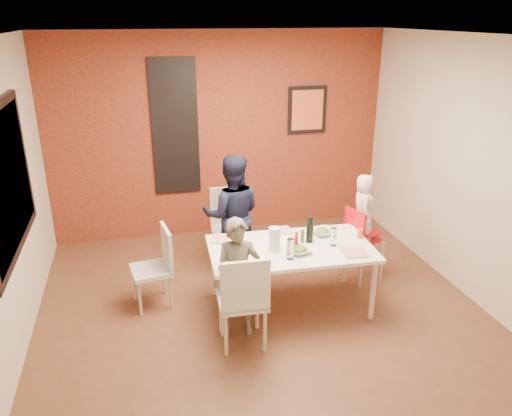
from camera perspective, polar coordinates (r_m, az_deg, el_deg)
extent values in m
plane|color=brown|center=(5.24, 0.82, -11.94)|extent=(4.50, 4.50, 0.00)
cube|color=white|center=(4.38, 1.01, 19.05)|extent=(4.50, 4.50, 0.02)
cube|color=beige|center=(6.75, -4.09, 8.24)|extent=(4.50, 0.02, 2.70)
cube|color=beige|center=(2.75, 13.47, -13.06)|extent=(4.50, 0.02, 2.70)
cube|color=beige|center=(4.63, -27.09, -0.33)|extent=(0.02, 4.50, 2.70)
cube|color=beige|center=(5.63, 23.66, 3.80)|extent=(0.02, 4.50, 2.70)
cube|color=maroon|center=(6.73, -4.06, 8.20)|extent=(4.50, 0.02, 2.70)
cube|color=black|center=(4.75, -26.67, 2.81)|extent=(0.05, 1.70, 1.30)
cube|color=black|center=(4.74, -26.50, 2.83)|extent=(0.02, 1.55, 1.15)
cube|color=silver|center=(6.61, -9.25, 9.06)|extent=(0.55, 0.03, 1.70)
cube|color=black|center=(6.61, -9.25, 9.06)|extent=(0.60, 0.03, 1.76)
cube|color=black|center=(6.96, 5.86, 11.10)|extent=(0.54, 0.03, 0.64)
cube|color=orange|center=(6.95, 5.90, 11.07)|extent=(0.44, 0.01, 0.54)
cube|color=white|center=(5.05, 4.01, -4.65)|extent=(1.69, 1.00, 0.04)
cylinder|color=beige|center=(4.76, -3.80, -11.10)|extent=(0.05, 0.05, 0.65)
cylinder|color=beige|center=(5.42, -4.85, -6.81)|extent=(0.05, 0.05, 0.65)
cylinder|color=beige|center=(5.13, 13.23, -9.12)|extent=(0.05, 0.05, 0.65)
cylinder|color=beige|center=(5.74, 10.20, -5.39)|extent=(0.05, 0.05, 0.65)
cube|color=silver|center=(4.62, -1.62, -10.45)|extent=(0.45, 0.45, 0.05)
cube|color=silver|center=(4.32, -1.21, -9.03)|extent=(0.43, 0.06, 0.49)
cylinder|color=#C7B194|center=(4.91, 0.13, -11.46)|extent=(0.04, 0.04, 0.43)
cylinder|color=#C7B194|center=(4.63, 1.02, -13.79)|extent=(0.04, 0.04, 0.43)
cylinder|color=#C7B194|center=(4.87, -4.06, -11.87)|extent=(0.04, 0.04, 0.43)
cylinder|color=#C7B194|center=(4.58, -3.46, -14.27)|extent=(0.04, 0.04, 0.43)
cube|color=silver|center=(5.98, -2.98, -2.67)|extent=(0.47, 0.47, 0.05)
cube|color=silver|center=(6.07, -3.22, 0.20)|extent=(0.43, 0.08, 0.49)
cylinder|color=#CCB298|center=(5.91, -4.47, -5.51)|extent=(0.04, 0.04, 0.43)
cylinder|color=#CCB298|center=(6.23, -4.74, -4.05)|extent=(0.04, 0.04, 0.43)
cylinder|color=#CCB298|center=(5.94, -1.05, -5.28)|extent=(0.04, 0.04, 0.43)
cylinder|color=#CCB298|center=(6.26, -1.49, -3.85)|extent=(0.04, 0.04, 0.43)
cube|color=silver|center=(5.30, -11.90, -6.97)|extent=(0.44, 0.44, 0.04)
cube|color=silver|center=(5.23, -10.15, -4.50)|extent=(0.09, 0.39, 0.45)
cylinder|color=#C0A98F|center=(5.52, -13.71, -8.39)|extent=(0.03, 0.03, 0.39)
cylinder|color=#C0A98F|center=(5.56, -10.41, -7.87)|extent=(0.03, 0.03, 0.39)
cylinder|color=#C0A98F|center=(5.24, -13.13, -10.05)|extent=(0.03, 0.03, 0.39)
cylinder|color=#C0A98F|center=(5.29, -9.66, -9.48)|extent=(0.03, 0.03, 0.39)
cube|color=red|center=(5.80, 12.06, -3.44)|extent=(0.39, 0.39, 0.04)
cube|color=red|center=(5.62, 11.20, -1.93)|extent=(0.13, 0.29, 0.36)
cube|color=red|center=(5.76, 12.13, -2.67)|extent=(0.39, 0.39, 0.02)
cylinder|color=tan|center=(5.92, 14.21, -5.85)|extent=(0.03, 0.03, 0.47)
cylinder|color=tan|center=(5.69, 11.89, -6.79)|extent=(0.03, 0.03, 0.47)
cylinder|color=tan|center=(6.12, 11.86, -4.70)|extent=(0.03, 0.03, 0.47)
cylinder|color=tan|center=(5.90, 9.53, -5.55)|extent=(0.03, 0.03, 0.47)
imported|color=brown|center=(4.68, -2.07, -7.97)|extent=(0.47, 0.35, 1.17)
imported|color=black|center=(5.73, -2.71, -0.82)|extent=(0.78, 0.66, 1.43)
imported|color=beige|center=(5.64, 12.18, 0.16)|extent=(0.33, 0.41, 0.74)
cube|color=silver|center=(4.62, -0.47, -6.89)|extent=(0.27, 0.27, 0.01)
cube|color=white|center=(5.39, 2.87, -2.62)|extent=(0.23, 0.23, 0.01)
cube|color=silver|center=(4.99, 11.15, -5.03)|extent=(0.26, 0.26, 0.01)
cube|color=white|center=(5.20, -3.73, -3.55)|extent=(0.32, 0.32, 0.01)
imported|color=silver|center=(4.92, 5.01, -4.86)|extent=(0.27, 0.27, 0.05)
imported|color=white|center=(5.35, 7.63, -2.72)|extent=(0.26, 0.26, 0.06)
cylinder|color=black|center=(5.12, 6.17, -2.43)|extent=(0.07, 0.07, 0.28)
cylinder|color=silver|center=(4.77, 3.94, -4.68)|extent=(0.07, 0.07, 0.21)
cylinder|color=white|center=(5.09, 8.82, -3.26)|extent=(0.07, 0.07, 0.19)
cylinder|color=white|center=(4.91, 2.12, -3.58)|extent=(0.11, 0.11, 0.24)
cylinder|color=red|center=(4.98, 4.62, -3.88)|extent=(0.04, 0.04, 0.15)
cylinder|color=#2F7426|center=(5.08, 5.33, -3.33)|extent=(0.04, 0.04, 0.16)
cylinder|color=brown|center=(5.08, 4.64, -3.42)|extent=(0.04, 0.04, 0.14)
cylinder|color=#D25B17|center=(5.32, 11.79, -2.87)|extent=(0.06, 0.06, 0.10)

